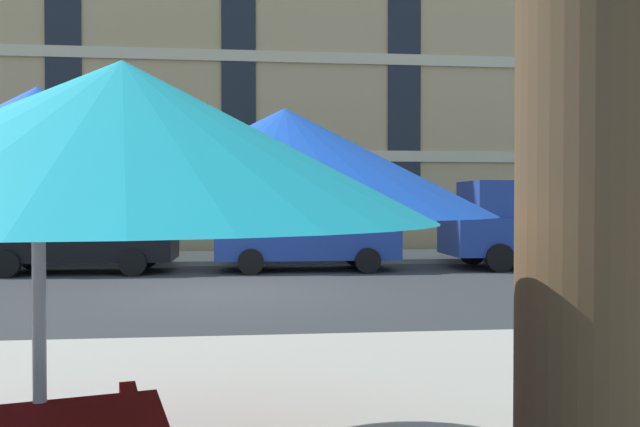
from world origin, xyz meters
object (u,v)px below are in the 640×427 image
(sedan_black, at_px, (78,233))
(patio_umbrella, at_px, (38,159))
(sedan_blue, at_px, (309,231))
(pickup_blue_midblock, at_px, (536,227))

(sedan_black, xyz_separation_m, patio_umbrella, (3.11, -12.70, 0.91))
(sedan_blue, distance_m, patio_umbrella, 12.95)
(patio_umbrella, bearing_deg, pickup_blue_midblock, 57.14)
(sedan_blue, height_order, pickup_blue_midblock, pickup_blue_midblock)
(sedan_blue, xyz_separation_m, patio_umbrella, (-2.37, -12.70, 0.91))
(sedan_black, height_order, patio_umbrella, patio_umbrella)
(sedan_black, distance_m, patio_umbrella, 13.11)
(sedan_black, height_order, pickup_blue_midblock, pickup_blue_midblock)
(pickup_blue_midblock, height_order, patio_umbrella, pickup_blue_midblock)
(patio_umbrella, bearing_deg, sedan_black, 103.75)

